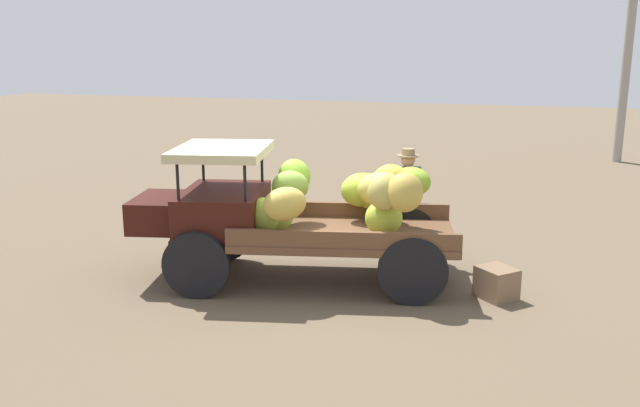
{
  "coord_description": "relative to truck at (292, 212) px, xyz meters",
  "views": [
    {
      "loc": [
        -3.04,
        8.59,
        3.24
      ],
      "look_at": [
        -0.38,
        0.01,
        1.11
      ],
      "focal_mm": 37.69,
      "sensor_mm": 36.0,
      "label": 1
    }
  ],
  "objects": [
    {
      "name": "farmer",
      "position": [
        -1.33,
        -1.56,
        -0.01
      ],
      "size": [
        0.52,
        0.47,
        1.7
      ],
      "rotation": [
        0.0,
        0.0,
        1.67
      ],
      "color": "#354642",
      "rests_on": "ground"
    },
    {
      "name": "ground_plane",
      "position": [
        -0.0,
        -0.08,
        -0.98
      ],
      "size": [
        60.0,
        60.0,
        0.0
      ],
      "primitive_type": "plane",
      "color": "brown"
    },
    {
      "name": "truck",
      "position": [
        0.0,
        0.0,
        0.0
      ],
      "size": [
        4.65,
        2.52,
        1.89
      ],
      "rotation": [
        0.0,
        0.0,
        0.22
      ],
      "color": "#38120C",
      "rests_on": "ground"
    },
    {
      "name": "wooden_crate",
      "position": [
        -2.8,
        -0.11,
        -0.77
      ],
      "size": [
        0.62,
        0.62,
        0.41
      ],
      "primitive_type": "cube",
      "rotation": [
        0.0,
        0.0,
        2.38
      ],
      "color": "#7D6147",
      "rests_on": "ground"
    }
  ]
}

